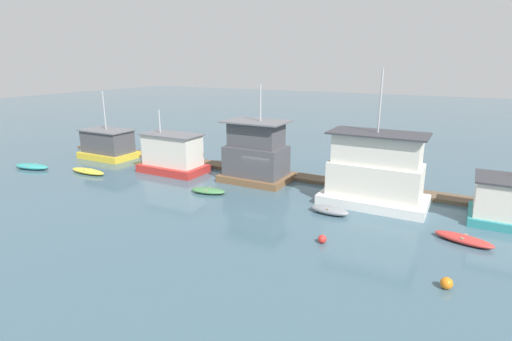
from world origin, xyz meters
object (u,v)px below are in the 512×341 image
object	(u,v)px
dinghy_yellow	(88,171)
buoy_red	(322,239)
dinghy_green	(208,191)
buoy_orange	(447,283)
houseboat_white	(375,173)
dinghy_grey	(329,210)
dinghy_red	(464,239)
houseboat_brown	(256,155)
dinghy_teal	(32,166)
houseboat_red	(173,154)
houseboat_yellow	(108,145)

from	to	relation	value
dinghy_yellow	buoy_red	distance (m)	23.90
dinghy_green	buoy_orange	size ratio (longest dim) A/B	5.39
houseboat_white	buoy_red	xyz separation A→B (m)	(-1.06, -7.85, -2.08)
houseboat_white	dinghy_grey	xyz separation A→B (m)	(-2.13, -3.37, -2.05)
dinghy_red	dinghy_green	bearing A→B (deg)	178.93
houseboat_brown	buoy_orange	xyz separation A→B (m)	(15.59, -10.74, -2.01)
dinghy_teal	dinghy_red	size ratio (longest dim) A/B	1.18
dinghy_teal	dinghy_green	bearing A→B (deg)	6.19
houseboat_brown	dinghy_red	world-z (taller)	houseboat_brown
houseboat_red	dinghy_yellow	distance (m)	7.84
houseboat_white	dinghy_red	xyz separation A→B (m)	(5.98, -4.00, -2.10)
houseboat_yellow	dinghy_green	xyz separation A→B (m)	(16.09, -4.69, -1.21)
buoy_red	houseboat_red	bearing A→B (deg)	155.70
dinghy_red	buoy_red	size ratio (longest dim) A/B	6.87
houseboat_red	buoy_orange	size ratio (longest dim) A/B	10.95
houseboat_red	buoy_red	bearing A→B (deg)	-24.30
houseboat_brown	dinghy_grey	xyz separation A→B (m)	(8.01, -4.45, -2.02)
houseboat_white	buoy_orange	world-z (taller)	houseboat_white
houseboat_white	buoy_red	world-z (taller)	houseboat_white
houseboat_yellow	houseboat_brown	bearing A→B (deg)	0.20
houseboat_brown	dinghy_teal	bearing A→B (deg)	-161.74
dinghy_teal	dinghy_yellow	size ratio (longest dim) A/B	0.98
houseboat_red	buoy_orange	xyz separation A→B (m)	(23.70, -9.57, -1.38)
houseboat_brown	buoy_orange	world-z (taller)	houseboat_brown
buoy_orange	dinghy_green	bearing A→B (deg)	160.89
houseboat_white	dinghy_green	distance (m)	12.56
houseboat_white	dinghy_yellow	world-z (taller)	houseboat_white
dinghy_grey	dinghy_red	xyz separation A→B (m)	(8.11, -0.64, -0.05)
houseboat_brown	dinghy_yellow	xyz separation A→B (m)	(-14.56, -5.40, -2.06)
dinghy_teal	dinghy_grey	world-z (taller)	dinghy_grey
buoy_orange	buoy_red	world-z (taller)	buoy_orange
houseboat_yellow	buoy_red	xyz separation A→B (m)	(26.85, -8.87, -1.18)
dinghy_grey	buoy_orange	xyz separation A→B (m)	(7.58, -6.29, 0.00)
dinghy_grey	houseboat_yellow	bearing A→B (deg)	170.34
houseboat_yellow	buoy_red	size ratio (longest dim) A/B	14.48
houseboat_brown	buoy_orange	bearing A→B (deg)	-34.55
houseboat_yellow	dinghy_teal	bearing A→B (deg)	-113.06
dinghy_teal	buoy_orange	distance (m)	36.45
houseboat_brown	buoy_red	world-z (taller)	houseboat_brown
houseboat_red	buoy_orange	world-z (taller)	houseboat_red
dinghy_green	houseboat_yellow	bearing A→B (deg)	163.75
houseboat_red	buoy_red	world-z (taller)	houseboat_red
houseboat_white	dinghy_teal	distance (m)	31.38
dinghy_grey	buoy_red	size ratio (longest dim) A/B	5.69
houseboat_yellow	dinghy_grey	distance (m)	26.18
dinghy_red	buoy_orange	xyz separation A→B (m)	(-0.53, -5.65, 0.05)
houseboat_yellow	dinghy_red	size ratio (longest dim) A/B	2.11
buoy_red	dinghy_teal	bearing A→B (deg)	175.92
buoy_orange	buoy_red	bearing A→B (deg)	164.51
dinghy_yellow	buoy_red	size ratio (longest dim) A/B	8.30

